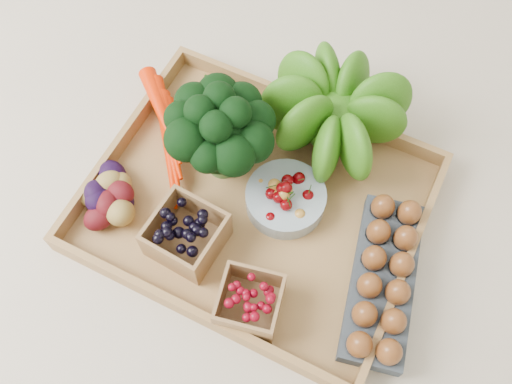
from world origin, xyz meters
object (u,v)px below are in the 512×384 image
at_px(tray, 256,205).
at_px(broccoli, 221,145).
at_px(egg_carton, 382,281).
at_px(cherry_bowl, 286,199).

height_order(tray, broccoli, broccoli).
bearing_deg(egg_carton, broccoli, 154.14).
bearing_deg(cherry_bowl, tray, -153.22).
height_order(broccoli, egg_carton, broccoli).
bearing_deg(egg_carton, cherry_bowl, 150.57).
distance_m(broccoli, egg_carton, 0.35).
bearing_deg(broccoli, cherry_bowl, -8.18).
relative_size(broccoli, egg_carton, 0.65).
height_order(tray, cherry_bowl, cherry_bowl).
bearing_deg(broccoli, tray, -25.78).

